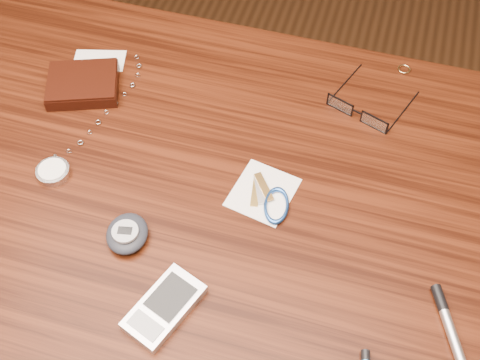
% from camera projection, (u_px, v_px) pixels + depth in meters
% --- Properties ---
extents(desk, '(1.00, 0.70, 0.75)m').
position_uv_depth(desk, '(190.00, 222.00, 0.93)').
color(desk, '#361408').
rests_on(desk, ground).
extents(wallet_and_card, '(0.13, 0.16, 0.02)m').
position_uv_depth(wallet_and_card, '(83.00, 84.00, 0.95)').
color(wallet_and_card, black).
rests_on(wallet_and_card, desk).
extents(eyeglasses, '(0.14, 0.14, 0.02)m').
position_uv_depth(eyeglasses, '(359.00, 111.00, 0.92)').
color(eyeglasses, black).
rests_on(eyeglasses, desk).
extents(gold_ring, '(0.03, 0.03, 0.00)m').
position_uv_depth(gold_ring, '(404.00, 69.00, 0.99)').
color(gold_ring, tan).
rests_on(gold_ring, desk).
extents(pocket_watch, '(0.07, 0.28, 0.02)m').
position_uv_depth(pocket_watch, '(56.00, 168.00, 0.86)').
color(pocket_watch, silver).
rests_on(pocket_watch, desk).
extents(pda_phone, '(0.09, 0.12, 0.02)m').
position_uv_depth(pda_phone, '(164.00, 307.00, 0.74)').
color(pda_phone, silver).
rests_on(pda_phone, desk).
extents(pedometer, '(0.07, 0.07, 0.03)m').
position_uv_depth(pedometer, '(127.00, 233.00, 0.79)').
color(pedometer, '#1F2129').
rests_on(pedometer, desk).
extents(notepad_keys, '(0.10, 0.10, 0.01)m').
position_uv_depth(notepad_keys, '(270.00, 199.00, 0.83)').
color(notepad_keys, white).
rests_on(notepad_keys, desk).
extents(silver_pen, '(0.07, 0.15, 0.01)m').
position_uv_depth(silver_pen, '(452.00, 336.00, 0.72)').
color(silver_pen, '#BABABF').
rests_on(silver_pen, desk).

